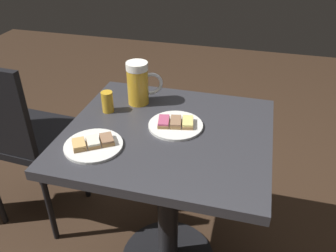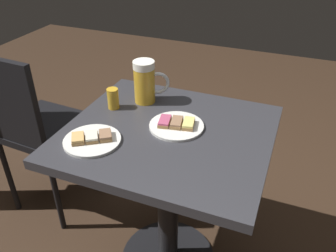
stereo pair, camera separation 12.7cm
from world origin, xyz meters
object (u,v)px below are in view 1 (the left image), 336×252
(beer_glass_small, at_px, (107,102))
(cafe_chair, at_px, (19,133))
(plate_far, at_px, (176,124))
(beer_mug, at_px, (139,83))
(plate_near, at_px, (93,145))

(beer_glass_small, relative_size, cafe_chair, 0.09)
(plate_far, relative_size, beer_mug, 1.14)
(plate_near, xyz_separation_m, beer_mug, (0.05, 0.34, 0.08))
(beer_mug, distance_m, beer_glass_small, 0.15)
(plate_near, xyz_separation_m, beer_glass_small, (-0.05, 0.24, 0.03))
(plate_far, distance_m, cafe_chair, 0.78)
(beer_mug, xyz_separation_m, cafe_chair, (-0.56, -0.10, -0.28))
(cafe_chair, bearing_deg, beer_mug, 13.38)
(plate_near, relative_size, beer_mug, 1.13)
(beer_mug, relative_size, cafe_chair, 0.19)
(beer_mug, relative_size, beer_glass_small, 2.10)
(plate_near, xyz_separation_m, cafe_chair, (-0.51, 0.25, -0.20))
(plate_far, relative_size, beer_glass_small, 2.40)
(plate_far, height_order, beer_glass_small, beer_glass_small)
(plate_far, relative_size, cafe_chair, 0.22)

